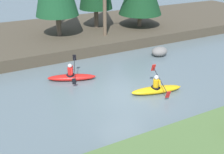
{
  "coord_description": "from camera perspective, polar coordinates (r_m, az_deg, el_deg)",
  "views": [
    {
      "loc": [
        -5.82,
        -10.09,
        6.67
      ],
      "look_at": [
        -0.09,
        1.18,
        0.55
      ],
      "focal_mm": 42.0,
      "sensor_mm": 36.0,
      "label": 1
    }
  ],
  "objects": [
    {
      "name": "ground_plane",
      "position": [
        13.43,
        2.61,
        -3.99
      ],
      "size": [
        90.0,
        90.0,
        0.0
      ],
      "primitive_type": "plane",
      "color": "slate"
    },
    {
      "name": "boulder_midstream",
      "position": [
        18.64,
        10.3,
        5.49
      ],
      "size": [
        1.16,
        0.91,
        0.66
      ],
      "color": "gray",
      "rests_on": "ground"
    },
    {
      "name": "riverbank_far",
      "position": [
        22.33,
        -10.89,
        9.02
      ],
      "size": [
        44.0,
        9.87,
        0.78
      ],
      "color": "#4C4233",
      "rests_on": "ground"
    },
    {
      "name": "kayaker_lead",
      "position": [
        13.75,
        9.74,
        -2.56
      ],
      "size": [
        2.79,
        2.06,
        1.2
      ],
      "rotation": [
        0.0,
        0.0,
        -0.21
      ],
      "color": "yellow",
      "rests_on": "ground"
    },
    {
      "name": "kayaker_middle",
      "position": [
        15.04,
        -8.7,
        0.1
      ],
      "size": [
        2.73,
        1.99,
        1.2
      ],
      "rotation": [
        0.0,
        0.0,
        -0.38
      ],
      "color": "red",
      "rests_on": "ground"
    }
  ]
}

